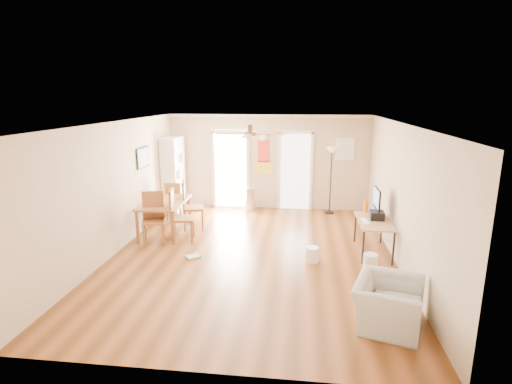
# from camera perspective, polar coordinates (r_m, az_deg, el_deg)

# --- Properties ---
(floor) EXTENTS (7.00, 7.00, 0.00)m
(floor) POSITION_cam_1_polar(r_m,az_deg,el_deg) (8.02, -0.50, -9.03)
(floor) COLOR brown
(floor) RESTS_ON ground
(ceiling) EXTENTS (5.50, 7.00, 0.00)m
(ceiling) POSITION_cam_1_polar(r_m,az_deg,el_deg) (7.42, -0.55, 9.86)
(ceiling) COLOR silver
(ceiling) RESTS_ON floor
(wall_back) EXTENTS (5.50, 0.04, 2.60)m
(wall_back) POSITION_cam_1_polar(r_m,az_deg,el_deg) (11.03, 1.76, 4.28)
(wall_back) COLOR beige
(wall_back) RESTS_ON floor
(wall_front) EXTENTS (5.50, 0.04, 2.60)m
(wall_front) POSITION_cam_1_polar(r_m,az_deg,el_deg) (4.34, -6.43, -10.77)
(wall_front) COLOR beige
(wall_front) RESTS_ON floor
(wall_left) EXTENTS (0.04, 7.00, 2.60)m
(wall_left) POSITION_cam_1_polar(r_m,az_deg,el_deg) (8.40, -19.47, 0.55)
(wall_left) COLOR beige
(wall_left) RESTS_ON floor
(wall_right) EXTENTS (0.04, 7.00, 2.60)m
(wall_right) POSITION_cam_1_polar(r_m,az_deg,el_deg) (7.77, 20.03, -0.51)
(wall_right) COLOR beige
(wall_right) RESTS_ON floor
(crown_molding) EXTENTS (5.50, 7.00, 0.08)m
(crown_molding) POSITION_cam_1_polar(r_m,az_deg,el_deg) (7.42, -0.55, 9.55)
(crown_molding) COLOR white
(crown_molding) RESTS_ON wall_back
(kitchen_doorway) EXTENTS (0.90, 0.10, 2.10)m
(kitchen_doorway) POSITION_cam_1_polar(r_m,az_deg,el_deg) (11.19, -3.63, 3.10)
(kitchen_doorway) COLOR white
(kitchen_doorway) RESTS_ON wall_back
(bathroom_doorway) EXTENTS (0.80, 0.10, 2.10)m
(bathroom_doorway) POSITION_cam_1_polar(r_m,az_deg,el_deg) (11.02, 5.64, 2.89)
(bathroom_doorway) COLOR white
(bathroom_doorway) RESTS_ON wall_back
(wall_decal) EXTENTS (0.46, 0.03, 1.10)m
(wall_decal) POSITION_cam_1_polar(r_m,az_deg,el_deg) (10.98, 1.10, 5.56)
(wall_decal) COLOR red
(wall_decal) RESTS_ON wall_back
(ac_grille) EXTENTS (0.50, 0.04, 0.60)m
(ac_grille) POSITION_cam_1_polar(r_m,az_deg,el_deg) (10.96, 12.56, 6.01)
(ac_grille) COLOR white
(ac_grille) RESTS_ON wall_back
(framed_poster) EXTENTS (0.04, 0.66, 0.48)m
(framed_poster) POSITION_cam_1_polar(r_m,az_deg,el_deg) (9.57, -15.90, 4.77)
(framed_poster) COLOR black
(framed_poster) RESTS_ON wall_left
(ceiling_fan) EXTENTS (1.24, 1.24, 0.20)m
(ceiling_fan) POSITION_cam_1_polar(r_m,az_deg,el_deg) (7.13, -0.85, 8.34)
(ceiling_fan) COLOR #593819
(ceiling_fan) RESTS_ON ceiling
(bookshelf) EXTENTS (0.56, 0.97, 2.02)m
(bookshelf) POSITION_cam_1_polar(r_m,az_deg,el_deg) (11.02, -11.74, 2.46)
(bookshelf) COLOR silver
(bookshelf) RESTS_ON floor
(dining_table) EXTENTS (0.95, 1.54, 0.75)m
(dining_table) POSITION_cam_1_polar(r_m,az_deg,el_deg) (9.36, -12.86, -3.56)
(dining_table) COLOR #A97336
(dining_table) RESTS_ON floor
(dining_chair_right_a) EXTENTS (0.57, 0.57, 1.14)m
(dining_chair_right_a) POSITION_cam_1_polar(r_m,az_deg,el_deg) (9.53, -8.97, -1.88)
(dining_chair_right_a) COLOR #995831
(dining_chair_right_a) RESTS_ON floor
(dining_chair_right_b) EXTENTS (0.55, 0.55, 1.14)m
(dining_chair_right_b) POSITION_cam_1_polar(r_m,az_deg,el_deg) (8.73, -10.48, -3.36)
(dining_chair_right_b) COLOR olive
(dining_chair_right_b) RESTS_ON floor
(dining_chair_near) EXTENTS (0.56, 0.56, 1.09)m
(dining_chair_near) POSITION_cam_1_polar(r_m,az_deg,el_deg) (8.74, -14.52, -3.73)
(dining_chair_near) COLOR brown
(dining_chair_near) RESTS_ON floor
(dining_chair_far) EXTENTS (0.42, 0.42, 0.97)m
(dining_chair_far) POSITION_cam_1_polar(r_m,az_deg,el_deg) (10.39, -11.50, -1.17)
(dining_chair_far) COLOR brown
(dining_chair_far) RESTS_ON floor
(trash_can) EXTENTS (0.32, 0.32, 0.63)m
(trash_can) POSITION_cam_1_polar(r_m,az_deg,el_deg) (10.97, -0.84, -1.03)
(trash_can) COLOR silver
(trash_can) RESTS_ON floor
(torchiere_lamp) EXTENTS (0.35, 0.35, 1.79)m
(torchiere_lamp) POSITION_cam_1_polar(r_m,az_deg,el_deg) (10.75, 10.64, 1.62)
(torchiere_lamp) COLOR black
(torchiere_lamp) RESTS_ON floor
(computer_desk) EXTENTS (0.63, 1.26, 0.68)m
(computer_desk) POSITION_cam_1_polar(r_m,az_deg,el_deg) (8.36, 16.40, -6.15)
(computer_desk) COLOR tan
(computer_desk) RESTS_ON floor
(imac) EXTENTS (0.29, 0.62, 0.58)m
(imac) POSITION_cam_1_polar(r_m,az_deg,el_deg) (8.50, 16.91, -1.43)
(imac) COLOR black
(imac) RESTS_ON computer_desk
(keyboard) EXTENTS (0.17, 0.38, 0.01)m
(keyboard) POSITION_cam_1_polar(r_m,az_deg,el_deg) (8.16, 15.37, -4.02)
(keyboard) COLOR white
(keyboard) RESTS_ON computer_desk
(printer) EXTENTS (0.28, 0.33, 0.16)m
(printer) POSITION_cam_1_polar(r_m,az_deg,el_deg) (8.35, 16.92, -3.20)
(printer) COLOR black
(printer) RESTS_ON computer_desk
(orange_bottle) EXTENTS (0.10, 0.10, 0.27)m
(orange_bottle) POSITION_cam_1_polar(r_m,az_deg,el_deg) (8.76, 15.44, -1.95)
(orange_bottle) COLOR orange
(orange_bottle) RESTS_ON computer_desk
(wastebasket_a) EXTENTS (0.27, 0.27, 0.29)m
(wastebasket_a) POSITION_cam_1_polar(r_m,az_deg,el_deg) (7.73, 8.02, -8.87)
(wastebasket_a) COLOR white
(wastebasket_a) RESTS_ON floor
(wastebasket_b) EXTENTS (0.33, 0.33, 0.30)m
(wastebasket_b) POSITION_cam_1_polar(r_m,az_deg,el_deg) (7.62, 16.06, -9.61)
(wastebasket_b) COLOR white
(wastebasket_b) RESTS_ON floor
(floor_cloth) EXTENTS (0.33, 0.32, 0.04)m
(floor_cloth) POSITION_cam_1_polar(r_m,az_deg,el_deg) (7.99, -8.98, -9.14)
(floor_cloth) COLOR #A0A19B
(floor_cloth) RESTS_ON floor
(armchair) EXTENTS (1.13, 1.21, 0.64)m
(armchair) POSITION_cam_1_polar(r_m,az_deg,el_deg) (5.93, 18.37, -14.93)
(armchair) COLOR #B0B0AB
(armchair) RESTS_ON floor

